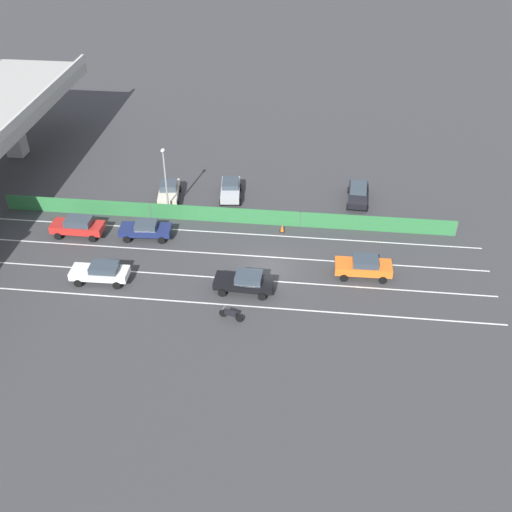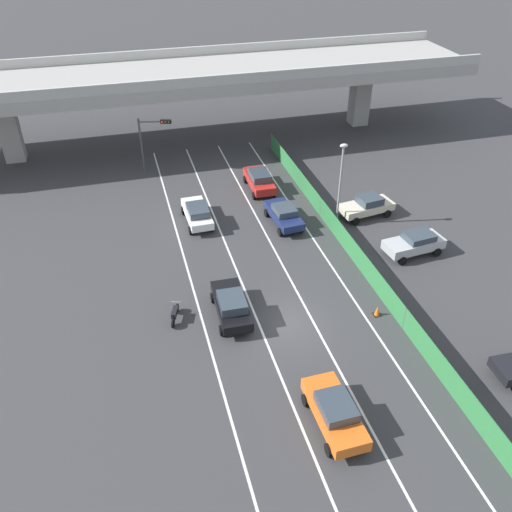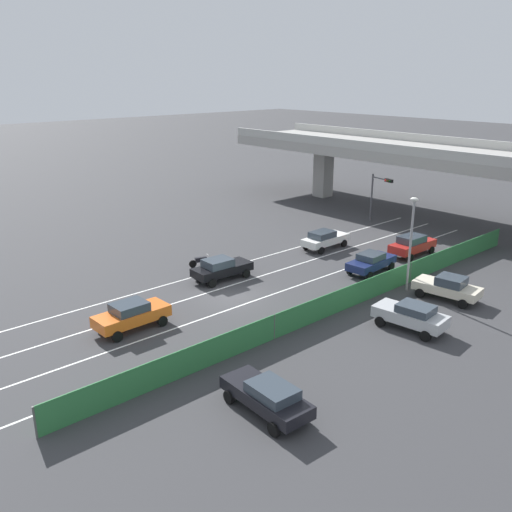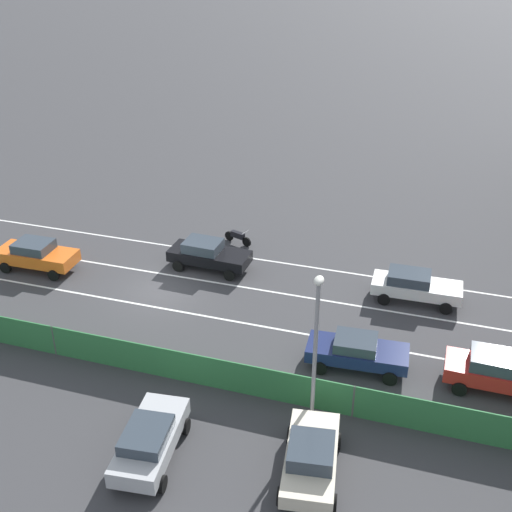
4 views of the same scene
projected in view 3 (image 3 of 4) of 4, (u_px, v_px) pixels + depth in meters
The scene contains 19 objects.
ground_plane at pixel (232, 296), 38.07m from camera, with size 300.00×300.00×0.00m, color #38383A.
lane_line_left_edge at pixel (238, 264), 44.44m from camera, with size 0.14×45.24×0.01m, color silver.
lane_line_mid_left at pixel (265, 275), 42.14m from camera, with size 0.14×45.24×0.01m, color silver.
lane_line_mid_right at pixel (295, 286), 39.85m from camera, with size 0.14×45.24×0.01m, color silver.
lane_line_right_edge at pixel (330, 299), 37.55m from camera, with size 0.14×45.24×0.01m, color silver.
elevated_overpass at pixel (460, 160), 54.57m from camera, with size 55.39×10.72×8.01m.
green_fence at pixel (350, 296), 36.08m from camera, with size 0.10×41.34×1.54m.
car_sedan_red at pixel (412, 244), 46.39m from camera, with size 2.02×4.59×1.73m.
car_sedan_black at pixel (221, 268), 40.90m from camera, with size 2.15×4.64×1.66m.
car_sedan_navy at pixel (371, 262), 42.42m from camera, with size 2.22×4.57×1.55m.
car_hatchback_white at pixel (325, 239), 48.18m from camera, with size 2.03×4.60×1.61m.
car_taxi_orange at pixel (131, 314), 32.96m from camera, with size 2.09×4.55×1.70m.
motorcycle at pixel (201, 261), 43.83m from camera, with size 0.84×1.87×0.93m.
parked_sedan_dark at pixel (267, 396), 24.76m from camera, with size 4.76×2.15×1.55m.
parked_wagon_silver at pixel (411, 315), 32.92m from camera, with size 4.46×2.37×1.63m.
parked_sedan_cream at pixel (448, 287), 37.32m from camera, with size 4.53×2.53×1.66m.
traffic_light at pixel (379, 190), 55.37m from camera, with size 2.91×0.96×4.95m.
street_lamp at pixel (411, 234), 37.91m from camera, with size 0.60×0.36×6.68m.
traffic_cone at pixel (281, 321), 33.52m from camera, with size 0.47×0.47×0.69m.
Camera 3 is at (27.41, -22.27, 14.58)m, focal length 38.89 mm.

